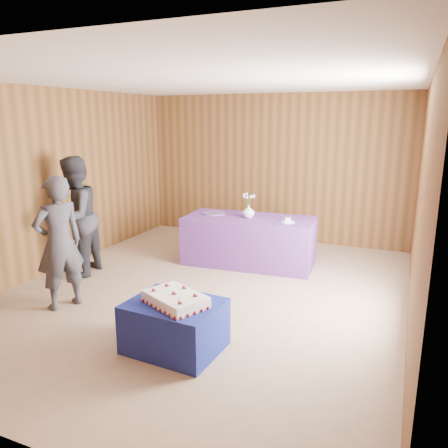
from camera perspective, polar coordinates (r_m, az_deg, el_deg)
The scene contains 13 objects.
ground at distance 5.87m, azimuth -2.64°, elevation -8.99°, with size 6.00×6.00×0.00m, color #A1846F.
room_shell at distance 5.44m, azimuth -2.85°, elevation 8.83°, with size 5.04×6.04×2.72m.
cake_table at distance 4.48m, azimuth -6.47°, elevation -13.08°, with size 0.90×0.70×0.50m, color navy.
serving_table at distance 6.91m, azimuth 3.30°, elevation -2.18°, with size 2.00×0.90×0.75m, color #62328B.
sheet_cake at distance 4.31m, azimuth -6.36°, elevation -9.72°, with size 0.74×0.64×0.15m.
vase at distance 6.79m, azimuth 3.22°, elevation 1.66°, with size 0.19×0.19×0.20m, color silver.
flower_spray at distance 6.75m, azimuth 3.25°, elevation 3.56°, with size 0.20×0.20×0.15m.
platter at distance 7.08m, azimuth -1.38°, elevation 1.45°, with size 0.40×0.40×0.02m, color #5F478F.
plate at distance 6.56m, azimuth 8.35°, elevation 0.27°, with size 0.20×0.20×0.01m, color white.
cake_slice at distance 6.55m, azimuth 8.36°, elevation 0.60°, with size 0.08×0.07×0.09m.
knife at distance 6.40m, azimuth 8.74°, elevation -0.12°, with size 0.26×0.02×0.00m, color #B1B1B6.
guest_left at distance 5.56m, azimuth -20.76°, elevation -2.36°, with size 0.59×0.39×1.62m, color #393843.
guest_right at distance 6.62m, azimuth -18.91°, elevation 0.83°, with size 0.85×0.66×1.75m, color #2E2E38.
Camera 1 is at (2.39, -4.86, 2.26)m, focal length 35.00 mm.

